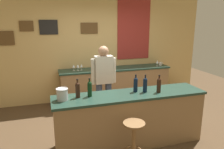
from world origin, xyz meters
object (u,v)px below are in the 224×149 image
wine_glass_c (81,66)px  wine_bottle_b (90,88)px  wine_bottle_c (136,84)px  wine_bottle_d (145,84)px  wine_glass_d (157,62)px  coffee_mug (160,64)px  ice_bucket (62,94)px  wine_glass_a (74,66)px  wine_bottle_e (159,85)px  bar_stool (134,136)px  wine_glass_b (78,66)px  wine_bottle_a (78,89)px  bartender (104,79)px

wine_glass_c → wine_bottle_b: bearing=-95.4°
wine_bottle_c → wine_bottle_d: same height
wine_glass_d → coffee_mug: wine_glass_d is taller
ice_bucket → wine_glass_a: 2.09m
wine_bottle_e → wine_glass_d: 2.31m
wine_bottle_c → wine_glass_a: bearing=111.8°
bar_stool → ice_bucket: 1.25m
wine_glass_d → wine_glass_c: bearing=177.2°
wine_glass_b → wine_bottle_a: bearing=-98.3°
wine_bottle_a → wine_glass_b: bearing=81.7°
wine_bottle_c → wine_glass_a: wine_bottle_c is taller
bar_stool → wine_glass_b: size_ratio=4.39×
wine_bottle_d → wine_bottle_c: bearing=156.9°
wine_glass_b → wine_glass_c: (0.09, 0.01, 0.00)m
bartender → wine_bottle_c: bartender is taller
wine_bottle_a → coffee_mug: size_ratio=2.45×
wine_bottle_e → wine_glass_c: bearing=114.4°
wine_glass_b → wine_glass_c: bearing=7.3°
wine_glass_b → wine_bottle_e: bearing=-63.5°
wine_bottle_a → bartender: bearing=53.3°
wine_bottle_d → ice_bucket: (-1.38, 0.02, -0.04)m
bar_stool → wine_glass_d: (1.72, 2.53, 0.55)m
wine_glass_b → wine_glass_d: bearing=-2.3°
wine_bottle_d → wine_glass_d: 2.35m
wine_glass_d → coffee_mug: size_ratio=1.24×
wine_bottle_a → wine_bottle_c: size_ratio=1.00×
wine_glass_c → wine_bottle_c: bearing=-73.1°
wine_glass_a → wine_glass_d: same height
bar_stool → wine_glass_a: wine_glass_a is taller
wine_glass_a → wine_glass_d: (2.24, -0.10, 0.00)m
bar_stool → wine_glass_b: bearing=99.1°
bartender → wine_bottle_e: bartender is taller
coffee_mug → wine_bottle_d: bearing=-125.3°
wine_bottle_d → coffee_mug: 2.46m
wine_bottle_c → coffee_mug: (1.57, 1.94, -0.11)m
ice_bucket → wine_bottle_d: bearing=-0.8°
wine_bottle_d → wine_bottle_a: bearing=176.8°
wine_bottle_d → ice_bucket: bearing=179.2°
bartender → wine_glass_a: bartender is taller
wine_bottle_b → wine_glass_b: 1.99m
bartender → wine_bottle_c: 0.95m
bartender → wine_bottle_e: 1.24m
coffee_mug → wine_bottle_a: bearing=-142.7°
ice_bucket → wine_glass_b: 2.10m
wine_bottle_c → coffee_mug: 2.50m
wine_glass_c → wine_glass_d: 2.05m
ice_bucket → wine_bottle_b: bearing=5.4°
bartender → wine_bottle_b: bearing=-117.8°
ice_bucket → wine_bottle_e: bearing=-3.6°
coffee_mug → wine_bottle_c: bearing=-128.9°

